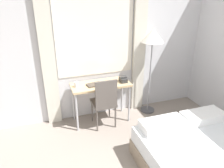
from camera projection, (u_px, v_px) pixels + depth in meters
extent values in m
cube|color=silver|center=(93.00, 48.00, 3.92)|extent=(5.39, 0.05, 2.70)
cube|color=white|center=(95.00, 34.00, 3.80)|extent=(1.40, 0.01, 1.50)
cube|color=beige|center=(48.00, 55.00, 3.64)|extent=(0.24, 0.06, 2.60)
cube|color=beige|center=(139.00, 47.00, 4.13)|extent=(0.24, 0.06, 2.60)
cube|color=tan|center=(101.00, 85.00, 3.90)|extent=(1.05, 0.45, 0.04)
cylinder|color=#B2B2B7|center=(77.00, 113.00, 3.75)|extent=(0.04, 0.04, 0.73)
cylinder|color=#B2B2B7|center=(129.00, 104.00, 4.04)|extent=(0.04, 0.04, 0.73)
cylinder|color=#B2B2B7|center=(73.00, 103.00, 4.08)|extent=(0.04, 0.04, 0.73)
cylinder|color=#B2B2B7|center=(122.00, 95.00, 4.36)|extent=(0.04, 0.04, 0.73)
cube|color=#59514C|center=(103.00, 103.00, 3.91)|extent=(0.40, 0.40, 0.05)
cube|color=#59514C|center=(106.00, 94.00, 3.64)|extent=(0.38, 0.04, 0.48)
cylinder|color=#59514C|center=(97.00, 121.00, 3.80)|extent=(0.03, 0.03, 0.42)
cylinder|color=#59514C|center=(115.00, 117.00, 3.91)|extent=(0.03, 0.03, 0.42)
cylinder|color=#59514C|center=(92.00, 111.00, 4.10)|extent=(0.03, 0.03, 0.42)
cylinder|color=#59514C|center=(109.00, 108.00, 4.20)|extent=(0.03, 0.03, 0.42)
cube|color=silver|center=(222.00, 168.00, 2.62)|extent=(1.52, 1.96, 0.23)
cube|color=white|center=(163.00, 125.00, 3.14)|extent=(0.65, 0.32, 0.12)
cube|color=white|center=(203.00, 116.00, 3.34)|extent=(0.65, 0.32, 0.12)
cylinder|color=#4C4C51|center=(147.00, 110.00, 4.52)|extent=(0.28, 0.28, 0.03)
cylinder|color=gray|center=(150.00, 78.00, 4.23)|extent=(0.02, 0.02, 1.40)
cone|color=silver|center=(153.00, 35.00, 3.90)|extent=(0.41, 0.41, 0.25)
cube|color=#2D2D2D|center=(123.00, 80.00, 3.96)|extent=(0.11, 0.18, 0.07)
cube|color=#2D2D2D|center=(123.00, 77.00, 3.94)|extent=(0.13, 0.06, 0.02)
cube|color=#4C4238|center=(94.00, 85.00, 3.83)|extent=(0.29, 0.20, 0.02)
cube|color=white|center=(94.00, 84.00, 3.83)|extent=(0.27, 0.19, 0.01)
cylinder|color=white|center=(77.00, 84.00, 3.74)|extent=(0.08, 0.08, 0.10)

